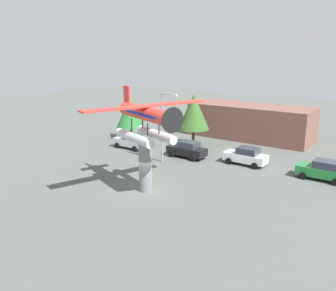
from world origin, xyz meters
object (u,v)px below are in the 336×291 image
(streetlight_primary, at_px, (164,122))
(tree_east, at_px, (194,112))
(display_pedestal, at_px, (146,166))
(car_far_white, at_px, (246,156))
(car_near_silver, at_px, (131,141))
(floatplane_monument, at_px, (146,120))
(storefront_building, at_px, (250,122))
(car_distant_green, at_px, (323,170))
(car_mid_black, at_px, (187,149))
(tree_west, at_px, (130,112))

(streetlight_primary, distance_m, tree_east, 7.70)
(display_pedestal, xyz_separation_m, car_far_white, (3.64, 11.13, -1.19))
(car_near_silver, bearing_deg, floatplane_monument, 137.23)
(storefront_building, bearing_deg, car_far_white, -68.25)
(floatplane_monument, bearing_deg, storefront_building, 111.29)
(car_distant_green, bearing_deg, streetlight_primary, 15.84)
(streetlight_primary, bearing_deg, tree_east, 99.49)
(floatplane_monument, height_order, car_mid_black, floatplane_monument)
(floatplane_monument, distance_m, storefront_building, 22.36)
(car_near_silver, bearing_deg, tree_west, -47.80)
(car_distant_green, height_order, tree_east, tree_east)
(car_distant_green, bearing_deg, display_pedestal, 45.35)
(car_far_white, height_order, tree_west, tree_west)
(display_pedestal, bearing_deg, car_distant_green, 45.35)
(car_mid_black, height_order, storefront_building, storefront_building)
(car_far_white, xyz_separation_m, tree_east, (-8.29, 3.42, 3.18))
(tree_west, bearing_deg, car_far_white, -4.94)
(display_pedestal, relative_size, car_far_white, 0.99)
(streetlight_primary, relative_size, tree_west, 1.26)
(car_mid_black, relative_size, car_distant_green, 1.00)
(car_distant_green, relative_size, tree_west, 0.75)
(car_mid_black, bearing_deg, display_pedestal, 103.90)
(display_pedestal, height_order, streetlight_primary, streetlight_primary)
(car_mid_black, bearing_deg, storefront_building, -97.97)
(floatplane_monument, bearing_deg, car_mid_black, 123.67)
(floatplane_monument, height_order, car_distant_green, floatplane_monument)
(tree_west, distance_m, tree_east, 8.48)
(car_far_white, distance_m, tree_east, 9.52)
(floatplane_monument, height_order, car_near_silver, floatplane_monument)
(storefront_building, xyz_separation_m, tree_east, (-3.95, -7.46, 1.90))
(streetlight_primary, bearing_deg, car_distant_green, 15.84)
(car_mid_black, height_order, car_distant_green, same)
(floatplane_monument, relative_size, car_mid_black, 2.43)
(streetlight_primary, relative_size, storefront_building, 0.45)
(car_far_white, distance_m, car_distant_green, 7.22)
(car_distant_green, relative_size, storefront_building, 0.27)
(display_pedestal, xyz_separation_m, tree_west, (-12.88, 12.55, 1.50))
(car_distant_green, height_order, storefront_building, storefront_building)
(display_pedestal, distance_m, car_far_white, 11.76)
(car_near_silver, relative_size, streetlight_primary, 0.60)
(car_near_silver, distance_m, storefront_building, 15.82)
(car_far_white, bearing_deg, car_near_silver, 8.81)
(car_near_silver, xyz_separation_m, storefront_building, (9.01, 12.94, 1.28))
(car_distant_green, bearing_deg, car_far_white, -1.09)
(storefront_building, bearing_deg, car_distant_green, -43.62)
(car_distant_green, distance_m, streetlight_primary, 15.16)
(display_pedestal, bearing_deg, tree_east, 107.76)
(display_pedestal, bearing_deg, storefront_building, 91.83)
(display_pedestal, bearing_deg, car_far_white, 71.91)
(tree_west, relative_size, tree_east, 0.91)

